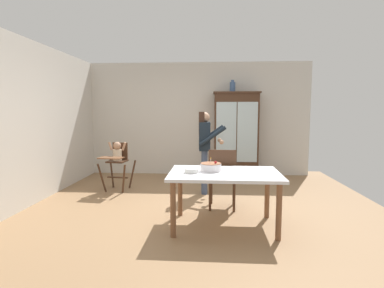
{
  "coord_description": "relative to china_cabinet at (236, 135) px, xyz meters",
  "views": [
    {
      "loc": [
        0.33,
        -4.75,
        1.54
      ],
      "look_at": [
        -0.02,
        0.7,
        0.95
      ],
      "focal_mm": 28.41,
      "sensor_mm": 36.0,
      "label": 1
    }
  ],
  "objects": [
    {
      "name": "ground_plane",
      "position": [
        -0.91,
        -2.37,
        -1.0
      ],
      "size": [
        6.24,
        6.24,
        0.0
      ],
      "primitive_type": "plane",
      "color": "#93704C"
    },
    {
      "name": "wall_back",
      "position": [
        -0.91,
        0.26,
        0.35
      ],
      "size": [
        5.32,
        0.06,
        2.7
      ],
      "primitive_type": "cube",
      "color": "beige",
      "rests_on": "ground_plane"
    },
    {
      "name": "wall_left",
      "position": [
        -3.54,
        -2.37,
        0.35
      ],
      "size": [
        0.06,
        5.32,
        2.7
      ],
      "primitive_type": "cube",
      "color": "beige",
      "rests_on": "ground_plane"
    },
    {
      "name": "china_cabinet",
      "position": [
        0.0,
        0.0,
        0.0
      ],
      "size": [
        1.07,
        0.48,
        1.98
      ],
      "color": "#422819",
      "rests_on": "ground_plane"
    },
    {
      "name": "ceramic_vase",
      "position": [
        -0.09,
        0.0,
        1.1
      ],
      "size": [
        0.13,
        0.13,
        0.27
      ],
      "color": "#3D567F",
      "rests_on": "china_cabinet"
    },
    {
      "name": "high_chair_with_toddler",
      "position": [
        -2.4,
        -1.38,
        -0.34
      ],
      "size": [
        0.63,
        0.73,
        0.95
      ],
      "rotation": [
        0.0,
        0.0,
        -0.11
      ],
      "color": "#422819",
      "rests_on": "ground_plane"
    },
    {
      "name": "adult_person",
      "position": [
        -0.69,
        -1.49,
        -0.03
      ],
      "size": [
        0.52,
        0.5,
        1.53
      ],
      "rotation": [
        0.0,
        0.0,
        1.63
      ],
      "color": "#3D4C6B",
      "rests_on": "ground_plane"
    },
    {
      "name": "dining_table",
      "position": [
        -0.4,
        -3.16,
        -0.35
      ],
      "size": [
        1.45,
        0.97,
        0.74
      ],
      "color": "silver",
      "rests_on": "ground_plane"
    },
    {
      "name": "birthday_cake",
      "position": [
        -0.58,
        -3.09,
        -0.2
      ],
      "size": [
        0.28,
        0.28,
        0.19
      ],
      "color": "white",
      "rests_on": "dining_table"
    },
    {
      "name": "serving_bowl",
      "position": [
        -0.83,
        -3.22,
        -0.23
      ],
      "size": [
        0.18,
        0.18,
        0.05
      ],
      "primitive_type": "cylinder",
      "color": "silver",
      "rests_on": "dining_table"
    },
    {
      "name": "dining_chair_far_side",
      "position": [
        -0.4,
        -2.46,
        -0.44
      ],
      "size": [
        0.46,
        0.46,
        0.96
      ],
      "rotation": [
        0.0,
        0.0,
        3.09
      ],
      "color": "#422819",
      "rests_on": "ground_plane"
    }
  ]
}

